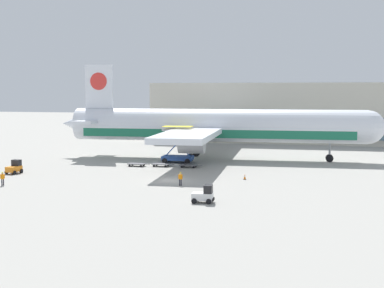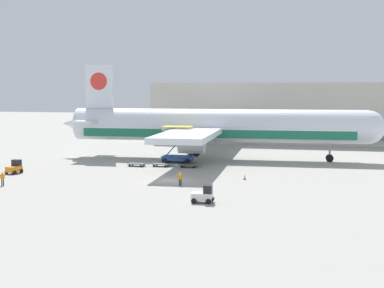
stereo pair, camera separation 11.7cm
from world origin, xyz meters
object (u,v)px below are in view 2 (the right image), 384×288
Objects in this scene: scissor_lift_loader at (178,149)px; ground_crew_far at (180,178)px; ground_crew_near at (2,177)px; baggage_tug_mid at (204,195)px; traffic_cone_near at (245,177)px; baggage_tug_foreground at (15,168)px; baggage_dolly_third at (189,165)px; airplane_main at (212,127)px; baggage_dolly_second at (161,164)px; baggage_dolly_lead at (137,164)px.

scissor_lift_loader is 22.23m from ground_crew_far.
ground_crew_near is at bearing -124.92° from scissor_lift_loader.
baggage_tug_mid is (10.90, -30.99, -1.44)m from scissor_lift_loader.
ground_crew_far is 10.14m from traffic_cone_near.
baggage_tug_foreground is 34.22m from traffic_cone_near.
baggage_dolly_third is 29.03m from ground_crew_near.
airplane_main is 15.56× the size of baggage_dolly_second.
baggage_tug_mid is at bearing -83.03° from airplane_main.
scissor_lift_loader reaches higher than baggage_dolly_third.
baggage_tug_mid is 28.08m from ground_crew_near.
baggage_dolly_second is (3.96, 0.59, 0.00)m from baggage_dolly_lead.
airplane_main is 16.42m from baggage_dolly_lead.
baggage_dolly_third is (8.59, 0.54, 0.00)m from baggage_dolly_lead.
baggage_dolly_lead is at bearing 119.47° from baggage_tug_mid.
traffic_cone_near is (13.36, -14.67, -1.94)m from scissor_lift_loader.
traffic_cone_near is (2.46, 16.32, -0.49)m from baggage_tug_mid.
ground_crew_near is (3.98, -9.47, 0.17)m from baggage_tug_foreground.
baggage_dolly_second is at bearing 112.13° from baggage_tug_mid.
baggage_tug_foreground is at bearing -140.87° from airplane_main.
baggage_dolly_second and baggage_dolly_third have the same top height.
scissor_lift_loader is 3.49× the size of ground_crew_far.
baggage_tug_mid is at bearing -54.28° from baggage_dolly_lead.
airplane_main is 8.31m from scissor_lift_loader.
ground_crew_far is at bearing -28.13° from ground_crew_near.
scissor_lift_loader is 2.39× the size of baggage_tug_foreground.
ground_crew_far reaches higher than ground_crew_near.
ground_crew_near is (-19.98, -21.05, 0.66)m from baggage_dolly_third.
airplane_main reaches higher than baggage_dolly_lead.
baggage_tug_mid is 1.42× the size of ground_crew_far.
airplane_main is at bearing 84.37° from baggage_dolly_third.
airplane_main is at bearing 47.79° from scissor_lift_loader.
ground_crew_near is at bearing -116.30° from baggage_dolly_lead.
baggage_tug_mid is at bearing -106.95° from baggage_tug_foreground.
ground_crew_near is (-15.35, -21.10, 0.66)m from baggage_dolly_second.
airplane_main is 34.56m from baggage_tug_foreground.
baggage_dolly_third is at bearing 101.85° from ground_crew_far.
baggage_dolly_second is 17.54m from traffic_cone_near.
ground_crew_near is (-11.39, -20.51, 0.66)m from baggage_dolly_lead.
airplane_main reaches higher than baggage_dolly_third.
baggage_dolly_second is 26.11m from ground_crew_near.
airplane_main reaches higher than ground_crew_far.
baggage_tug_foreground is at bearing 172.90° from ground_crew_far.
baggage_dolly_second is (19.33, 11.64, -0.49)m from baggage_tug_foreground.
airplane_main is 22.31× the size of baggage_tug_foreground.
baggage_tug_mid is 16.51m from traffic_cone_near.
ground_crew_far is at bearing -92.62° from baggage_tug_foreground.
baggage_tug_foreground is at bearing -176.25° from traffic_cone_near.
ground_crew_far is (1.01, -27.20, -4.78)m from airplane_main.
baggage_dolly_third is 13.82m from traffic_cone_near.
baggage_tug_foreground is 26.62m from baggage_dolly_third.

